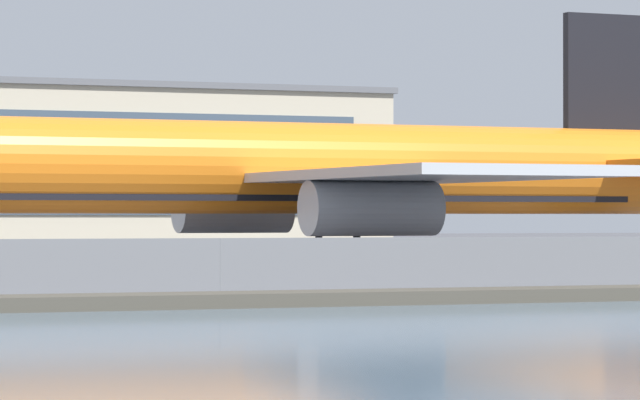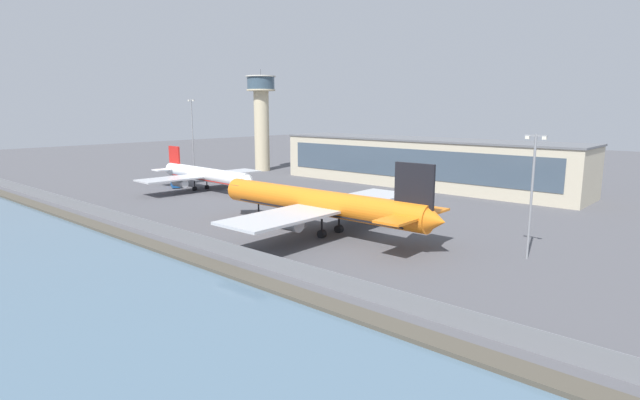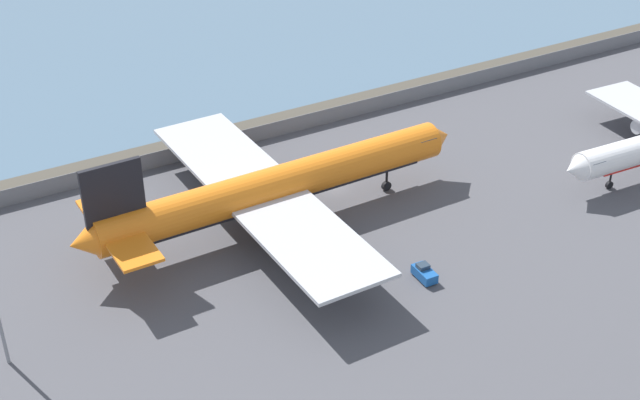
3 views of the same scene
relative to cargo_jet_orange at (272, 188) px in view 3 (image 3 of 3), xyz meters
name	(u,v)px [view 3 (image 3 of 3)]	position (x,y,z in m)	size (l,w,h in m)	color
ground_plane	(332,186)	(-11.03, -4.81, -5.44)	(500.00, 500.00, 0.00)	#4C4C51
waterfront_lagoon	(144,20)	(-11.03, -75.81, -5.43)	(320.00, 98.00, 0.01)	slate
shoreline_seawall	(262,123)	(-11.03, -25.31, -5.19)	(320.00, 3.00, 0.50)	#474238
perimeter_fence	(276,129)	(-11.03, -20.81, -4.25)	(280.00, 0.10, 2.37)	slate
cargo_jet_orange	(272,188)	(0.00, 0.00, 0.00)	(50.85, 43.63, 14.25)	orange
baggage_tug	(424,273)	(-9.69, 17.94, -4.63)	(1.70, 3.25, 1.80)	#19519E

